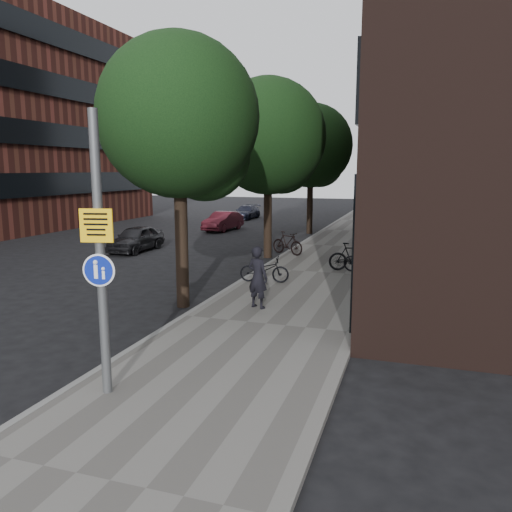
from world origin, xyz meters
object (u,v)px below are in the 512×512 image
at_px(parked_car_near, 136,239).
at_px(pedestrian, 258,277).
at_px(parked_bike_facade_near, 367,261).
at_px(signpost, 100,255).

bearing_deg(parked_car_near, pedestrian, -42.92).
relative_size(parked_bike_facade_near, parked_car_near, 0.49).
bearing_deg(signpost, parked_car_near, 107.49).
relative_size(pedestrian, parked_bike_facade_near, 0.98).
height_order(parked_bike_facade_near, parked_car_near, parked_car_near).
height_order(signpost, parked_car_near, signpost).
distance_m(pedestrian, parked_bike_facade_near, 6.21).
distance_m(signpost, pedestrian, 6.10).
distance_m(signpost, parked_bike_facade_near, 12.16).
distance_m(signpost, parked_car_near, 16.18).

